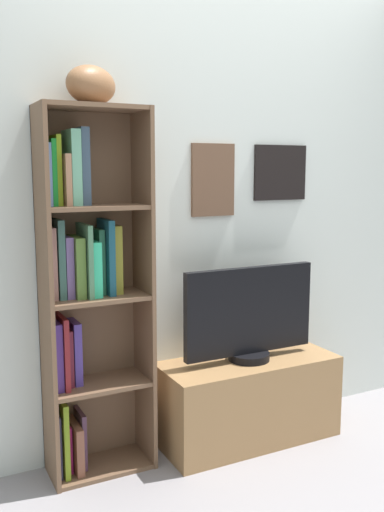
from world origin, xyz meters
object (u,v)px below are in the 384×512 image
object	(u,v)px
bookshelf	(84,291)
tv_stand	(248,400)
television	(250,315)
football	(91,85)

from	to	relation	value
bookshelf	tv_stand	size ratio (longest dim) A/B	1.80
television	tv_stand	bearing A→B (deg)	-90.00
tv_stand	football	bearing A→B (deg)	175.24
tv_stand	television	world-z (taller)	television
football	television	bearing A→B (deg)	-4.68
bookshelf	television	world-z (taller)	bookshelf
football	tv_stand	bearing A→B (deg)	-4.76
bookshelf	television	bearing A→B (deg)	-6.49
football	television	world-z (taller)	football
bookshelf	football	bearing A→B (deg)	-31.94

